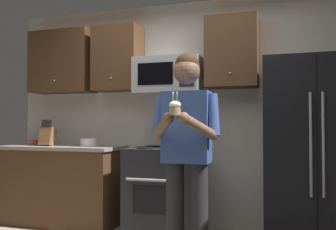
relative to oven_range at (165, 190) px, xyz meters
The scene contains 11 objects.
wall_back 0.94m from the oven_range, 69.02° to the left, with size 4.40×0.10×2.60m, color beige.
oven_range is the anchor object (origin of this frame).
microwave 1.26m from the oven_range, 89.98° to the left, with size 0.74×0.41×0.40m.
refrigerator 1.56m from the oven_range, ahead, with size 0.90×0.75×1.80m.
cabinet_row_upper 1.60m from the oven_range, 163.43° to the left, with size 2.78×0.36×0.76m.
counter_left 1.30m from the oven_range, behind, with size 1.44×0.66×0.92m.
knife_block 1.58m from the oven_range, behind, with size 0.16×0.15×0.32m.
bowl_large_white 1.08m from the oven_range, behind, with size 0.19×0.19×0.09m.
bowl_small_colored 1.80m from the oven_range, behind, with size 0.14×0.14×0.06m.
person 1.15m from the oven_range, 62.40° to the right, with size 0.60×0.48×1.76m.
cupcake 1.56m from the oven_range, 69.04° to the right, with size 0.09×0.09×0.17m.
Camera 1 is at (1.09, -2.48, 1.16)m, focal length 39.76 mm.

